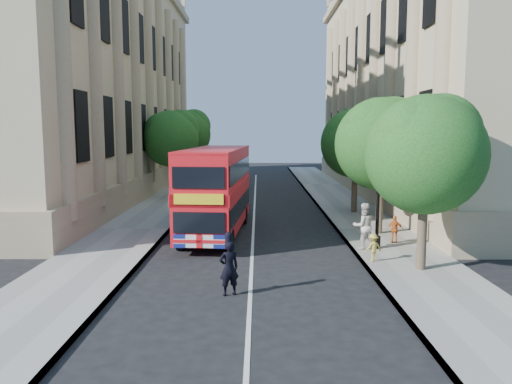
{
  "coord_description": "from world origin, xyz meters",
  "views": [
    {
      "loc": [
        0.23,
        -13.63,
        4.85
      ],
      "look_at": [
        0.15,
        6.79,
        2.3
      ],
      "focal_mm": 35.0,
      "sensor_mm": 36.0,
      "label": 1
    }
  ],
  "objects_px": {
    "lamp_post": "(378,189)",
    "box_van": "(222,191)",
    "police_constable": "(229,268)",
    "woman_pedestrian": "(364,226)",
    "double_decker_bus": "(216,189)"
  },
  "relations": [
    {
      "from": "lamp_post",
      "to": "box_van",
      "type": "height_order",
      "value": "lamp_post"
    },
    {
      "from": "lamp_post",
      "to": "box_van",
      "type": "relative_size",
      "value": 1.0
    },
    {
      "from": "lamp_post",
      "to": "police_constable",
      "type": "height_order",
      "value": "lamp_post"
    },
    {
      "from": "lamp_post",
      "to": "woman_pedestrian",
      "type": "xyz_separation_m",
      "value": [
        -0.55,
        -0.05,
        -1.47
      ]
    },
    {
      "from": "box_van",
      "to": "police_constable",
      "type": "bearing_deg",
      "value": -85.02
    },
    {
      "from": "lamp_post",
      "to": "box_van",
      "type": "bearing_deg",
      "value": 130.53
    },
    {
      "from": "double_decker_bus",
      "to": "woman_pedestrian",
      "type": "relative_size",
      "value": 4.7
    },
    {
      "from": "police_constable",
      "to": "woman_pedestrian",
      "type": "xyz_separation_m",
      "value": [
        5.07,
        5.35,
        0.22
      ]
    },
    {
      "from": "box_van",
      "to": "lamp_post",
      "type": "bearing_deg",
      "value": -49.52
    },
    {
      "from": "double_decker_bus",
      "to": "box_van",
      "type": "height_order",
      "value": "double_decker_bus"
    },
    {
      "from": "lamp_post",
      "to": "double_decker_bus",
      "type": "relative_size",
      "value": 0.6
    },
    {
      "from": "lamp_post",
      "to": "woman_pedestrian",
      "type": "bearing_deg",
      "value": -174.76
    },
    {
      "from": "lamp_post",
      "to": "police_constable",
      "type": "bearing_deg",
      "value": -136.18
    },
    {
      "from": "lamp_post",
      "to": "woman_pedestrian",
      "type": "height_order",
      "value": "lamp_post"
    },
    {
      "from": "double_decker_bus",
      "to": "box_van",
      "type": "relative_size",
      "value": 1.69
    }
  ]
}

